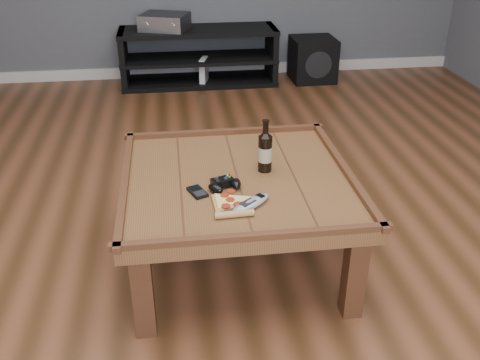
{
  "coord_description": "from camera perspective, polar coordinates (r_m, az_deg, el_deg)",
  "views": [
    {
      "loc": [
        -0.26,
        -2.06,
        1.55
      ],
      "look_at": [
        -0.01,
        -0.16,
        0.52
      ],
      "focal_mm": 40.0,
      "sensor_mm": 36.0,
      "label": 1
    }
  ],
  "objects": [
    {
      "name": "smartphone",
      "position": [
        2.22,
        -4.56,
        -1.27
      ],
      "size": [
        0.09,
        0.12,
        0.01
      ],
      "rotation": [
        0.0,
        0.0,
        0.38
      ],
      "color": "black",
      "rests_on": "coffee_table"
    },
    {
      "name": "remote_control",
      "position": [
        2.12,
        1.15,
        -2.52
      ],
      "size": [
        0.2,
        0.18,
        0.03
      ],
      "rotation": [
        0.0,
        0.0,
        -0.89
      ],
      "color": "gray",
      "rests_on": "coffee_table"
    },
    {
      "name": "beer_bottle",
      "position": [
        2.36,
        2.7,
        3.14
      ],
      "size": [
        0.06,
        0.06,
        0.24
      ],
      "color": "black",
      "rests_on": "coffee_table"
    },
    {
      "name": "game_controller",
      "position": [
        2.25,
        -1.66,
        -0.45
      ],
      "size": [
        0.15,
        0.13,
        0.04
      ],
      "rotation": [
        0.0,
        0.0,
        0.33
      ],
      "color": "black",
      "rests_on": "coffee_table"
    },
    {
      "name": "media_console",
      "position": [
        4.99,
        -4.4,
        12.96
      ],
      "size": [
        1.4,
        0.45,
        0.5
      ],
      "color": "black",
      "rests_on": "ground"
    },
    {
      "name": "pizza_slice",
      "position": [
        2.13,
        -0.98,
        -2.55
      ],
      "size": [
        0.18,
        0.28,
        0.03
      ],
      "rotation": [
        0.0,
        0.0,
        0.04
      ],
      "color": "#B4814E",
      "rests_on": "coffee_table"
    },
    {
      "name": "game_console",
      "position": [
        4.95,
        -3.87,
        11.29
      ],
      "size": [
        0.16,
        0.22,
        0.25
      ],
      "rotation": [
        0.0,
        0.0,
        -0.27
      ],
      "color": "slate",
      "rests_on": "ground"
    },
    {
      "name": "subwoofer",
      "position": [
        5.14,
        7.77,
        12.64
      ],
      "size": [
        0.4,
        0.4,
        0.39
      ],
      "rotation": [
        0.0,
        0.0,
        0.02
      ],
      "color": "black",
      "rests_on": "ground"
    },
    {
      "name": "coffee_table",
      "position": [
        2.37,
        -0.29,
        -0.95
      ],
      "size": [
        1.03,
        1.03,
        0.48
      ],
      "color": "#563518",
      "rests_on": "ground"
    },
    {
      "name": "ground",
      "position": [
        2.59,
        -0.27,
        -8.54
      ],
      "size": [
        6.0,
        6.0,
        0.0
      ],
      "primitive_type": "plane",
      "color": "#422612",
      "rests_on": "ground"
    },
    {
      "name": "baseboard",
      "position": [
        5.27,
        -4.49,
        11.58
      ],
      "size": [
        5.0,
        0.02,
        0.1
      ],
      "primitive_type": "cube",
      "color": "silver",
      "rests_on": "ground"
    },
    {
      "name": "av_receiver",
      "position": [
        4.9,
        -8.05,
        16.37
      ],
      "size": [
        0.47,
        0.43,
        0.14
      ],
      "rotation": [
        0.0,
        0.0,
        -0.34
      ],
      "color": "black",
      "rests_on": "media_console"
    }
  ]
}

